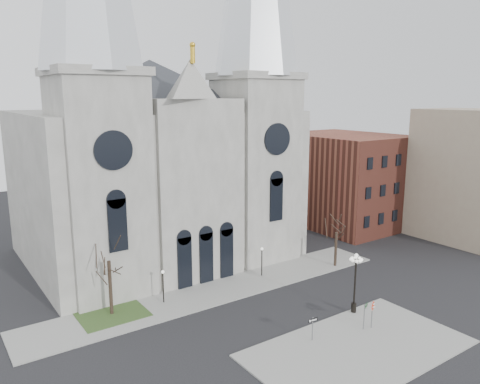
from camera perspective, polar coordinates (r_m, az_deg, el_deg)
ground at (r=41.56m, az=5.90°, el=-16.87°), size 160.00×160.00×0.00m
sidewalk_near at (r=40.36m, az=14.19°, el=-18.01°), size 18.00×10.00×0.14m
sidewalk_far at (r=49.48m, az=-2.62°, el=-11.85°), size 40.00×6.00×0.14m
grass_patch at (r=45.99m, az=-15.34°, el=-14.17°), size 6.00×5.00×0.18m
cathedral at (r=55.77m, az=-9.44°, el=10.17°), size 33.00×26.66×54.00m
bg_building_brick at (r=74.40m, az=12.49°, el=1.51°), size 14.00×18.00×14.00m
bg_building_tan at (r=71.37m, az=26.48°, el=1.75°), size 10.00×14.00×18.00m
tree_left at (r=43.91m, az=-15.73°, el=-7.69°), size 3.20×3.20×7.50m
tree_right at (r=55.61m, az=11.69°, el=-4.58°), size 3.20×3.20×6.00m
ped_lamp_left at (r=46.36m, az=-9.37°, el=-10.64°), size 0.32×0.32×3.26m
ped_lamp_right at (r=52.23m, az=2.68°, el=-7.88°), size 0.32×0.32×3.26m
stop_sign at (r=42.79m, az=15.83°, el=-13.50°), size 0.91×0.10×2.52m
globe_lamp at (r=44.56m, az=13.88°, el=-9.87°), size 1.25×1.25×5.69m
one_way_sign at (r=40.01m, az=8.85°, el=-15.67°), size 0.89×0.16×2.05m
street_name_sign at (r=42.62m, az=14.94°, el=-14.20°), size 0.69×0.33×2.31m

